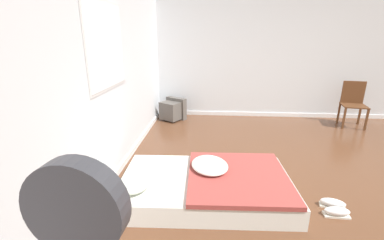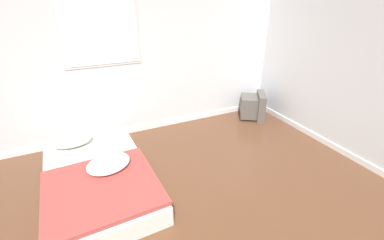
{
  "view_description": "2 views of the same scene",
  "coord_description": "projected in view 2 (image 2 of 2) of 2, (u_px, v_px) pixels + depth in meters",
  "views": [
    {
      "loc": [
        -3.12,
        1.53,
        1.79
      ],
      "look_at": [
        1.19,
        1.86,
        0.41
      ],
      "focal_mm": 24.0,
      "sensor_mm": 36.0,
      "label": 1
    },
    {
      "loc": [
        -0.48,
        -1.19,
        2.15
      ],
      "look_at": [
        0.93,
        1.83,
        0.52
      ],
      "focal_mm": 24.0,
      "sensor_mm": 36.0,
      "label": 2
    }
  ],
  "objects": [
    {
      "name": "mattress_bed",
      "position": [
        98.0,
        177.0,
        3.13
      ],
      "size": [
        1.24,
        2.01,
        0.38
      ],
      "color": "silver",
      "rests_on": "ground_plane"
    },
    {
      "name": "crt_tv",
      "position": [
        253.0,
        106.0,
        4.9
      ],
      "size": [
        0.61,
        0.63,
        0.49
      ],
      "color": "#56514C",
      "rests_on": "ground_plane"
    },
    {
      "name": "wall_back",
      "position": [
        107.0,
        59.0,
        3.83
      ],
      "size": [
        8.27,
        0.08,
        2.6
      ],
      "color": "silver",
      "rests_on": "ground_plane"
    }
  ]
}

